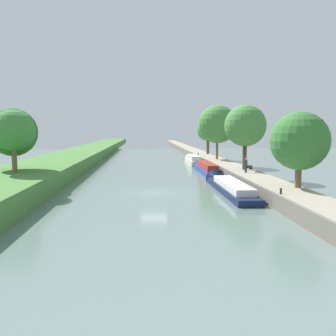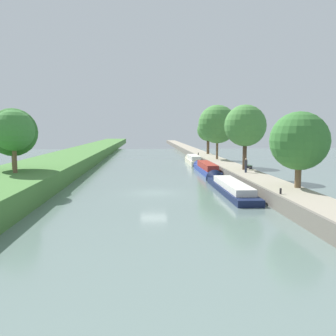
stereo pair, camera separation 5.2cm
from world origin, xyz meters
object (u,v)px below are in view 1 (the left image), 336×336
(narrowboat_blue, at_px, (206,168))
(mooring_bollard_near, at_px, (281,191))
(person_walking, at_px, (246,165))
(mooring_bollard_far, at_px, (198,154))
(park_bench, at_px, (249,166))
(narrowboat_cream, at_px, (193,160))
(narrowboat_navy, at_px, (228,186))

(narrowboat_blue, relative_size, mooring_bollard_near, 30.60)
(mooring_bollard_near, bearing_deg, person_walking, 85.06)
(mooring_bollard_far, xyz_separation_m, park_bench, (2.75, -25.08, 0.12))
(narrowboat_blue, distance_m, mooring_bollard_far, 19.15)
(narrowboat_cream, xyz_separation_m, person_walking, (2.93, -23.89, 1.42))
(narrowboat_cream, distance_m, mooring_bollard_far, 5.45)
(narrowboat_blue, height_order, person_walking, person_walking)
(narrowboat_blue, bearing_deg, person_walking, -73.53)
(narrowboat_blue, distance_m, mooring_bollard_near, 23.91)
(narrowboat_cream, height_order, mooring_bollard_near, mooring_bollard_near)
(mooring_bollard_near, bearing_deg, park_bench, 81.22)
(narrowboat_cream, relative_size, person_walking, 6.73)
(mooring_bollard_near, height_order, park_bench, park_bench)
(narrowboat_navy, xyz_separation_m, mooring_bollard_far, (2.08, 34.42, 0.93))
(narrowboat_cream, relative_size, park_bench, 7.45)
(park_bench, bearing_deg, narrowboat_cream, 102.64)
(mooring_bollard_far, bearing_deg, mooring_bollard_near, -90.00)
(person_walking, bearing_deg, mooring_bollard_near, -94.94)
(mooring_bollard_near, bearing_deg, mooring_bollard_far, 90.00)
(narrowboat_navy, relative_size, narrowboat_blue, 1.10)
(person_walking, height_order, mooring_bollard_near, person_walking)
(narrowboat_navy, bearing_deg, park_bench, 62.64)
(narrowboat_navy, relative_size, park_bench, 10.12)
(narrowboat_navy, relative_size, mooring_bollard_near, 33.72)
(narrowboat_navy, bearing_deg, narrowboat_blue, 88.72)
(park_bench, bearing_deg, person_walking, -111.60)
(narrowboat_cream, bearing_deg, mooring_bollard_near, -87.38)
(narrowboat_navy, relative_size, narrowboat_cream, 1.36)
(narrowboat_cream, distance_m, park_bench, 20.49)
(mooring_bollard_near, distance_m, park_bench, 18.03)
(person_walking, distance_m, mooring_bollard_near, 13.97)
(park_bench, bearing_deg, mooring_bollard_near, -98.78)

